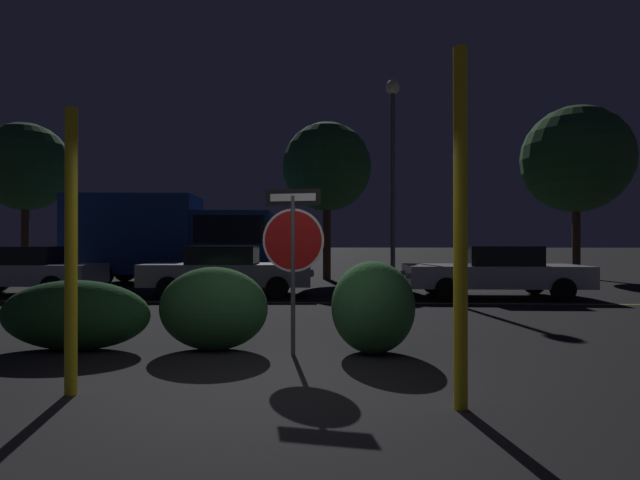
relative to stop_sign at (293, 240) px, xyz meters
name	(u,v)px	position (x,y,z in m)	size (l,w,h in m)	color
ground_plane	(265,390)	(-0.13, -1.61, -1.52)	(260.00, 260.00, 0.00)	black
road_center_stripe	(310,303)	(-0.13, 5.63, -1.51)	(37.93, 0.12, 0.01)	gold
stop_sign	(293,240)	(0.00, 0.00, 0.00)	(0.84, 0.15, 2.20)	#4C4C51
yellow_pole_left	(71,251)	(-2.01, -1.84, -0.11)	(0.12, 0.12, 2.82)	yellow
yellow_pole_right	(460,228)	(1.71, -2.10, 0.11)	(0.13, 0.13, 3.25)	yellow
hedge_bush_1	(75,315)	(-3.04, 0.14, -1.03)	(2.10, 0.87, 0.97)	#1E4C23
hedge_bush_2	(214,308)	(-1.13, 0.22, -0.94)	(1.51, 0.85, 1.15)	#285B2D
hedge_bush_3	(373,307)	(1.07, 0.12, -0.90)	(1.12, 1.02, 1.24)	#2D6633
passing_car_1	(25,270)	(-8.37, 7.19, -0.83)	(4.30, 1.97, 1.37)	silver
passing_car_2	(227,271)	(-2.54, 7.17, -0.82)	(4.77, 2.14, 1.39)	#9E9EA3
passing_car_3	(494,272)	(4.78, 7.07, -0.82)	(4.78, 2.08, 1.39)	silver
delivery_truck	(174,237)	(-5.39, 11.09, 0.18)	(7.20, 2.99, 3.15)	navy
street_lamp	(393,149)	(2.38, 10.29, 3.13)	(0.48, 0.48, 6.98)	#4C4C51
tree_0	(25,167)	(-13.16, 14.58, 3.26)	(3.82, 3.82, 6.70)	#422D1E
tree_1	(327,167)	(0.06, 13.37, 2.98)	(3.56, 3.56, 6.30)	#422D1E
tree_2	(576,160)	(10.45, 14.64, 3.43)	(4.44, 4.44, 7.18)	#422D1E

